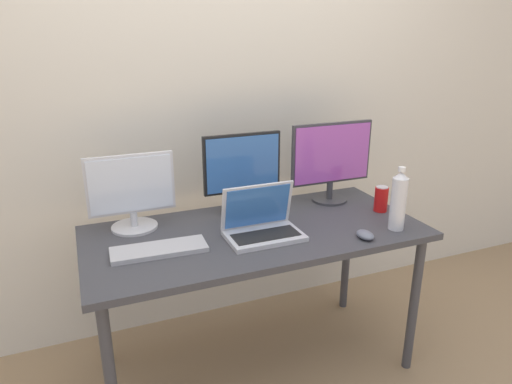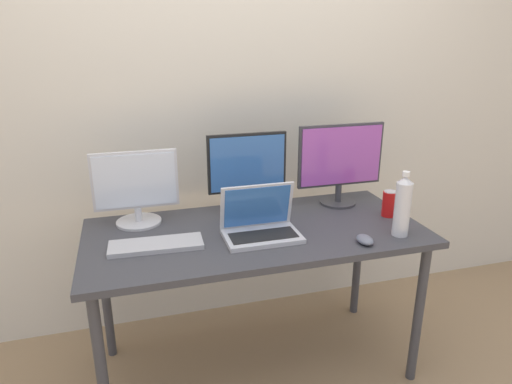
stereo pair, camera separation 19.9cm
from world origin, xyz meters
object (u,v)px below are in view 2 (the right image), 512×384
at_px(monitor_left, 136,188).
at_px(keyboard_main, 156,245).
at_px(work_desk, 256,244).
at_px(soda_can_near_keyboard, 389,204).
at_px(monitor_right, 340,161).
at_px(mouse_by_keyboard, 365,240).
at_px(water_bottle, 403,206).
at_px(monitor_center, 247,172).
at_px(laptop_silver, 261,224).

bearing_deg(monitor_left, keyboard_main, -78.54).
relative_size(work_desk, soda_can_near_keyboard, 11.96).
xyz_separation_m(monitor_right, mouse_by_keyboard, (-0.10, -0.47, -0.21)).
bearing_deg(mouse_by_keyboard, soda_can_near_keyboard, 42.39).
relative_size(mouse_by_keyboard, soda_can_near_keyboard, 0.74).
xyz_separation_m(work_desk, soda_can_near_keyboard, (0.66, -0.02, 0.13)).
relative_size(monitor_left, water_bottle, 1.32).
height_order(monitor_right, soda_can_near_keyboard, monitor_right).
bearing_deg(water_bottle, monitor_left, 157.51).
bearing_deg(monitor_center, monitor_right, -1.88).
relative_size(work_desk, water_bottle, 5.21).
height_order(keyboard_main, water_bottle, water_bottle).
bearing_deg(keyboard_main, monitor_left, 104.27).
xyz_separation_m(monitor_left, keyboard_main, (0.06, -0.28, -0.16)).
height_order(work_desk, monitor_left, monitor_left).
relative_size(monitor_left, keyboard_main, 1.00).
xyz_separation_m(monitor_center, keyboard_main, (-0.47, -0.28, -0.20)).
bearing_deg(monitor_left, water_bottle, -22.49).
relative_size(monitor_center, laptop_silver, 1.21).
xyz_separation_m(monitor_right, keyboard_main, (-0.95, -0.26, -0.22)).
xyz_separation_m(monitor_right, water_bottle, (0.09, -0.43, -0.09)).
relative_size(monitor_left, soda_can_near_keyboard, 3.03).
bearing_deg(water_bottle, monitor_center, 141.71).
bearing_deg(soda_can_near_keyboard, mouse_by_keyboard, -136.75).
bearing_deg(monitor_right, water_bottle, -78.64).
bearing_deg(soda_can_near_keyboard, monitor_left, 168.26).
height_order(work_desk, mouse_by_keyboard, mouse_by_keyboard).
bearing_deg(soda_can_near_keyboard, work_desk, 178.60).
relative_size(monitor_center, mouse_by_keyboard, 4.25).
xyz_separation_m(keyboard_main, mouse_by_keyboard, (0.84, -0.21, 0.01)).
height_order(monitor_center, keyboard_main, monitor_center).
height_order(work_desk, keyboard_main, keyboard_main).
bearing_deg(monitor_center, work_desk, -95.38).
xyz_separation_m(monitor_center, water_bottle, (0.57, -0.45, -0.07)).
height_order(laptop_silver, water_bottle, water_bottle).
relative_size(mouse_by_keyboard, water_bottle, 0.32).
bearing_deg(mouse_by_keyboard, keyboard_main, 165.39).
height_order(work_desk, water_bottle, water_bottle).
xyz_separation_m(work_desk, monitor_right, (0.50, 0.21, 0.30)).
xyz_separation_m(mouse_by_keyboard, water_bottle, (0.19, 0.04, 0.12)).
distance_m(keyboard_main, soda_can_near_keyboard, 1.11).
bearing_deg(laptop_silver, mouse_by_keyboard, -26.35).
distance_m(monitor_center, laptop_silver, 0.33).
bearing_deg(monitor_right, monitor_left, 178.93).
distance_m(monitor_right, soda_can_near_keyboard, 0.32).
xyz_separation_m(monitor_left, monitor_center, (0.52, -0.00, 0.03)).
relative_size(monitor_right, keyboard_main, 1.18).
distance_m(laptop_silver, keyboard_main, 0.45).
bearing_deg(monitor_center, laptop_silver, -93.82).
bearing_deg(mouse_by_keyboard, monitor_center, 127.15).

